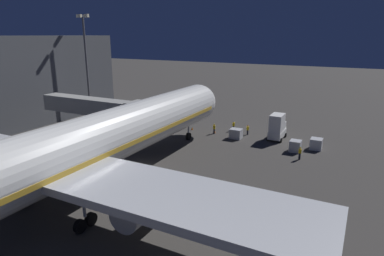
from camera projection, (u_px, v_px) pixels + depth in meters
The scene contains 14 objects.
ground_plane at pixel (138, 169), 42.64m from camera, with size 320.00×320.00×0.00m, color #383533.
airliner_at_gate at pixel (50, 161), 30.17m from camera, with size 49.00×66.88×19.80m.
jet_bridge at pixel (103, 108), 51.56m from camera, with size 20.41×3.40×7.13m.
apron_floodlight_mast at pixel (86, 60), 66.47m from camera, with size 2.90×0.50×20.28m.
catering_truck at pixel (277, 127), 54.18m from camera, with size 2.36×4.56×4.22m.
baggage_container_near_belt at pixel (295, 146), 48.73m from camera, with size 1.54×1.67×1.66m, color #B7BABF.
baggage_container_mid_row at pixel (236, 134), 54.90m from camera, with size 1.89×1.61×1.60m, color #B7BABF.
baggage_container_far_row at pixel (316, 144), 49.74m from camera, with size 1.66×1.81×1.62m, color #B7BABF.
ground_crew_near_nose_gear at pixel (248, 129), 56.88m from camera, with size 0.40×0.40×1.70m.
ground_crew_by_belt_loader at pixel (234, 125), 59.25m from camera, with size 0.40×0.40×1.78m.
ground_crew_marshaller_fwd at pixel (214, 128), 57.46m from camera, with size 0.40×0.40×1.76m.
ground_crew_under_port_wing at pixel (300, 153), 45.50m from camera, with size 0.40×0.40×1.81m.
traffic_cone_nose_port at pixel (215, 132), 57.97m from camera, with size 0.36×0.36×0.55m, color orange.
traffic_cone_nose_starboard at pixel (192, 128), 59.93m from camera, with size 0.36×0.36×0.55m, color orange.
Camera 1 is at (-24.51, 31.95, 16.48)m, focal length 31.28 mm.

